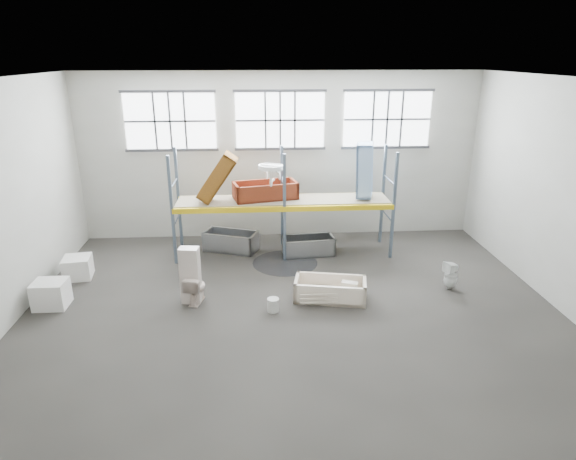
{
  "coord_description": "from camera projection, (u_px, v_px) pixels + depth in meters",
  "views": [
    {
      "loc": [
        -0.76,
        -9.7,
        5.47
      ],
      "look_at": [
        0.0,
        1.5,
        1.4
      ],
      "focal_mm": 30.56,
      "sensor_mm": 36.0,
      "label": 1
    }
  ],
  "objects": [
    {
      "name": "floor",
      "position": [
        292.0,
        313.0,
        11.03
      ],
      "size": [
        12.0,
        10.0,
        0.1
      ],
      "primitive_type": "cube",
      "color": "#423E3A",
      "rests_on": "ground"
    },
    {
      "name": "ceiling",
      "position": [
        293.0,
        76.0,
        9.29
      ],
      "size": [
        12.0,
        10.0,
        0.1
      ],
      "primitive_type": "cube",
      "color": "silver",
      "rests_on": "ground"
    },
    {
      "name": "wall_back",
      "position": [
        280.0,
        156.0,
        14.9
      ],
      "size": [
        12.0,
        0.1,
        5.0
      ],
      "primitive_type": "cube",
      "color": "#A5A398",
      "rests_on": "ground"
    },
    {
      "name": "wall_front",
      "position": [
        328.0,
        338.0,
        5.42
      ],
      "size": [
        12.0,
        0.1,
        5.0
      ],
      "primitive_type": "cube",
      "color": "#A8A79C",
      "rests_on": "ground"
    },
    {
      "name": "wall_right",
      "position": [
        573.0,
        199.0,
        10.54
      ],
      "size": [
        0.1,
        10.0,
        5.0
      ],
      "primitive_type": "cube",
      "color": "#A8A79C",
      "rests_on": "ground"
    },
    {
      "name": "window_left",
      "position": [
        170.0,
        121.0,
        14.22
      ],
      "size": [
        2.6,
        0.04,
        1.6
      ],
      "primitive_type": "cube",
      "color": "white",
      "rests_on": "wall_back"
    },
    {
      "name": "window_mid",
      "position": [
        280.0,
        120.0,
        14.42
      ],
      "size": [
        2.6,
        0.04,
        1.6
      ],
      "primitive_type": "cube",
      "color": "white",
      "rests_on": "wall_back"
    },
    {
      "name": "window_right",
      "position": [
        387.0,
        119.0,
        14.62
      ],
      "size": [
        2.6,
        0.04,
        1.6
      ],
      "primitive_type": "cube",
      "color": "white",
      "rests_on": "wall_back"
    },
    {
      "name": "rack_upright_la",
      "position": [
        172.0,
        211.0,
        13.03
      ],
      "size": [
        0.08,
        0.08,
        3.0
      ],
      "primitive_type": "cube",
      "color": "slate",
      "rests_on": "floor"
    },
    {
      "name": "rack_upright_lb",
      "position": [
        179.0,
        199.0,
        14.16
      ],
      "size": [
        0.08,
        0.08,
        3.0
      ],
      "primitive_type": "cube",
      "color": "slate",
      "rests_on": "floor"
    },
    {
      "name": "rack_upright_ma",
      "position": [
        284.0,
        209.0,
        13.22
      ],
      "size": [
        0.08,
        0.08,
        3.0
      ],
      "primitive_type": "cube",
      "color": "slate",
      "rests_on": "floor"
    },
    {
      "name": "rack_upright_mb",
      "position": [
        282.0,
        197.0,
        14.35
      ],
      "size": [
        0.08,
        0.08,
        3.0
      ],
      "primitive_type": "cube",
      "color": "slate",
      "rests_on": "floor"
    },
    {
      "name": "rack_upright_ra",
      "position": [
        394.0,
        207.0,
        13.41
      ],
      "size": [
        0.08,
        0.08,
        3.0
      ],
      "primitive_type": "cube",
      "color": "slate",
      "rests_on": "floor"
    },
    {
      "name": "rack_upright_rb",
      "position": [
        383.0,
        195.0,
        14.54
      ],
      "size": [
        0.08,
        0.08,
        3.0
      ],
      "primitive_type": "cube",
      "color": "slate",
      "rests_on": "floor"
    },
    {
      "name": "rack_beam_front",
      "position": [
        284.0,
        209.0,
        13.22
      ],
      "size": [
        6.0,
        0.1,
        0.14
      ],
      "primitive_type": "cube",
      "color": "yellow",
      "rests_on": "floor"
    },
    {
      "name": "rack_beam_back",
      "position": [
        282.0,
        197.0,
        14.35
      ],
      "size": [
        6.0,
        0.1,
        0.14
      ],
      "primitive_type": "cube",
      "color": "yellow",
      "rests_on": "floor"
    },
    {
      "name": "shelf_deck",
      "position": [
        283.0,
        200.0,
        13.76
      ],
      "size": [
        5.9,
        1.1,
        0.03
      ],
      "primitive_type": "cube",
      "color": "gray",
      "rests_on": "floor"
    },
    {
      "name": "wet_patch",
      "position": [
        285.0,
        263.0,
        13.54
      ],
      "size": [
        1.8,
        1.8,
        0.0
      ],
      "primitive_type": "cylinder",
      "color": "black",
      "rests_on": "floor"
    },
    {
      "name": "bathtub_beige",
      "position": [
        330.0,
        289.0,
        11.49
      ],
      "size": [
        1.78,
        1.08,
        0.49
      ],
      "primitive_type": null,
      "rotation": [
        0.0,
        0.0,
        -0.19
      ],
      "color": "#F1DEC6",
      "rests_on": "floor"
    },
    {
      "name": "cistern_spare",
      "position": [
        349.0,
        289.0,
        11.43
      ],
      "size": [
        0.41,
        0.3,
        0.35
      ],
      "primitive_type": "cube",
      "rotation": [
        0.0,
        0.0,
        -0.38
      ],
      "color": "beige",
      "rests_on": "bathtub_beige"
    },
    {
      "name": "sink_in_tub",
      "position": [
        319.0,
        293.0,
        11.51
      ],
      "size": [
        0.6,
        0.6,
        0.16
      ],
      "primitive_type": "imported",
      "rotation": [
        0.0,
        0.0,
        0.43
      ],
      "color": "#F2DCCD",
      "rests_on": "bathtub_beige"
    },
    {
      "name": "toilet_beige",
      "position": [
        196.0,
        289.0,
        11.31
      ],
      "size": [
        0.54,
        0.75,
        0.69
      ],
      "primitive_type": "imported",
      "rotation": [
        0.0,
        0.0,
        2.88
      ],
      "color": "beige",
      "rests_on": "floor"
    },
    {
      "name": "cistern_tall",
      "position": [
        190.0,
        275.0,
        11.2
      ],
      "size": [
        0.47,
        0.34,
        1.35
      ],
      "primitive_type": "cube",
      "rotation": [
        0.0,
        0.0,
        -0.15
      ],
      "color": "beige",
      "rests_on": "floor"
    },
    {
      "name": "toilet_white",
      "position": [
        451.0,
        275.0,
        11.96
      ],
      "size": [
        0.4,
        0.4,
        0.7
      ],
      "primitive_type": "imported",
      "rotation": [
        0.0,
        0.0,
        -1.26
      ],
      "color": "white",
      "rests_on": "floor"
    },
    {
      "name": "steel_tub_left",
      "position": [
        231.0,
        241.0,
        14.34
      ],
      "size": [
        1.68,
        1.2,
        0.56
      ],
      "primitive_type": null,
      "rotation": [
        0.0,
        0.0,
        -0.35
      ],
      "color": "#B7BAC1",
      "rests_on": "floor"
    },
    {
      "name": "steel_tub_right",
      "position": [
        308.0,
        246.0,
        14.03
      ],
      "size": [
        1.49,
        0.8,
        0.53
      ],
      "primitive_type": null,
      "rotation": [
        0.0,
        0.0,
        0.1
      ],
      "color": "#979A9E",
      "rests_on": "floor"
    },
    {
      "name": "rust_tub_flat",
      "position": [
        265.0,
        191.0,
        13.76
      ],
      "size": [
        1.89,
        1.19,
        0.49
      ],
      "primitive_type": null,
      "rotation": [
        0.0,
        0.0,
        0.23
      ],
      "color": "maroon",
      "rests_on": "shelf_deck"
    },
    {
      "name": "rust_tub_tilted",
      "position": [
        217.0,
        177.0,
        13.24
      ],
      "size": [
        1.17,
        0.72,
        1.39
      ],
      "primitive_type": null,
      "rotation": [
        0.0,
        -0.96,
        -0.05
      ],
      "color": "#9B5C10",
      "rests_on": "shelf_deck"
    },
    {
      "name": "sink_on_shelf",
      "position": [
        271.0,
        185.0,
        13.27
      ],
      "size": [
        0.81,
        0.72,
        0.6
      ],
      "primitive_type": "imported",
      "rotation": [
        0.0,
        0.0,
        -0.33
      ],
      "color": "white",
      "rests_on": "rust_tub_flat"
    },
    {
      "name": "blue_tub_upright",
      "position": [
        365.0,
        170.0,
        13.61
      ],
      "size": [
        0.65,
        0.8,
        1.51
      ],
      "primitive_type": null,
      "rotation": [
        0.0,
        1.54,
        -0.28
      ],
      "color": "#95BBE9",
      "rests_on": "shelf_deck"
    },
    {
      "name": "bucket",
      "position": [
        273.0,
        305.0,
        10.96
      ],
      "size": [
        0.35,
        0.35,
        0.31
      ],
      "primitive_type": "cylinder",
      "rotation": [
        0.0,
        0.0,
        -0.4
      ],
      "color": "beige",
      "rests_on": "floor"
    },
    {
      "name": "carton_near",
      "position": [
        51.0,
        294.0,
        11.13
      ],
      "size": [
        0.72,
        0.62,
        0.62
      ],
      "primitive_type": "cube",
      "rotation": [
        0.0,
        0.0,
        -0.0
      ],
      "color": "silver",
      "rests_on": "floor"
    },
    {
      "name": "carton_far",
      "position": [
        78.0,
        267.0,
        12.58
      ],
      "size": [
        0.75,
        0.75,
        0.55
      ],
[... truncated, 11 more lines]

